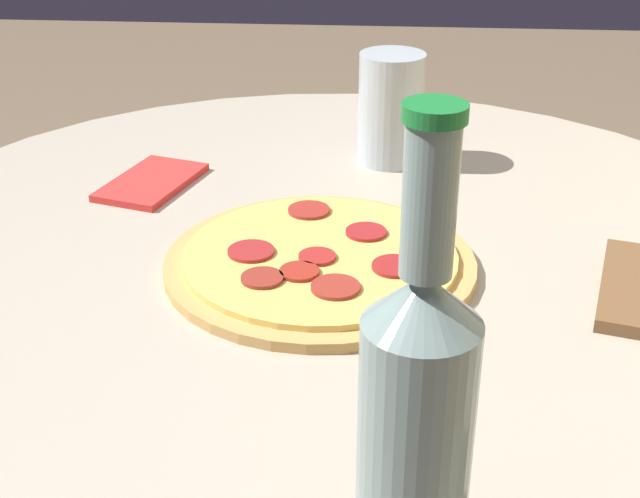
{
  "coord_description": "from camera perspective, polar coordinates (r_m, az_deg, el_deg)",
  "views": [
    {
      "loc": [
        0.77,
        0.05,
        1.11
      ],
      "look_at": [
        0.05,
        -0.01,
        0.73
      ],
      "focal_mm": 50.0,
      "sensor_mm": 36.0,
      "label": 1
    }
  ],
  "objects": [
    {
      "name": "table",
      "position": [
        0.94,
        0.8,
        -7.78
      ],
      "size": [
        0.98,
        0.98,
        0.71
      ],
      "color": "#B2A893",
      "rests_on": "ground_plane"
    },
    {
      "name": "pizza",
      "position": [
        0.82,
        -0.0,
        -0.76
      ],
      "size": [
        0.29,
        0.29,
        0.02
      ],
      "color": "tan",
      "rests_on": "table"
    },
    {
      "name": "beer_bottle",
      "position": [
        0.48,
        6.2,
        -10.38
      ],
      "size": [
        0.06,
        0.06,
        0.27
      ],
      "color": "gray",
      "rests_on": "table"
    },
    {
      "name": "drinking_glass",
      "position": [
        1.05,
        4.56,
        8.95
      ],
      "size": [
        0.08,
        0.08,
        0.13
      ],
      "color": "silver",
      "rests_on": "table"
    },
    {
      "name": "napkin",
      "position": [
        1.02,
        -10.73,
        4.23
      ],
      "size": [
        0.15,
        0.11,
        0.01
      ],
      "color": "red",
      "rests_on": "table"
    }
  ]
}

